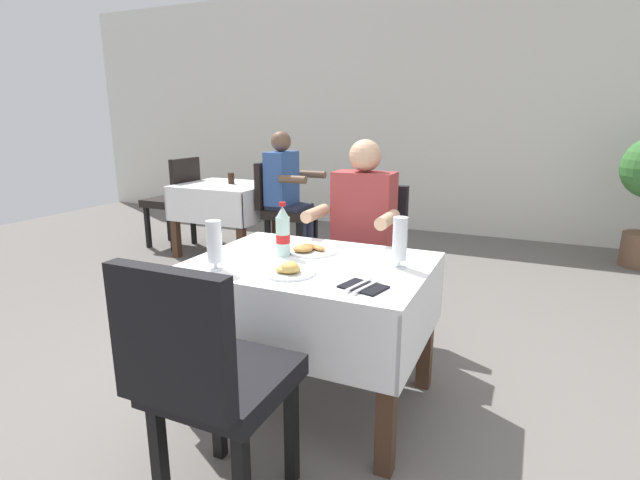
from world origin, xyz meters
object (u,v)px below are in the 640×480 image
(plate_near_camera, at_px, (289,270))
(background_dining_table, at_px, (226,202))
(chair_far_diner_seat, at_px, (366,254))
(background_patron, at_px, (287,190))
(plate_far_diner, at_px, (310,250))
(main_dining_table, at_px, (311,296))
(background_table_tumbler, at_px, (231,178))
(chair_near_camera_side, at_px, (208,375))
(background_chair_left, at_px, (175,197))
(beer_glass_left, at_px, (214,245))
(napkin_cutlery_set, at_px, (363,287))
(background_chair_right, at_px, (283,206))
(beer_glass_middle, at_px, (400,242))
(cola_bottle_primary, at_px, (283,233))

(plate_near_camera, relative_size, background_dining_table, 0.26)
(chair_far_diner_seat, xyz_separation_m, plate_near_camera, (-0.00, -1.02, 0.19))
(background_dining_table, distance_m, background_patron, 0.73)
(plate_far_diner, bearing_deg, main_dining_table, -62.42)
(background_patron, height_order, background_table_tumbler, background_patron)
(plate_far_diner, relative_size, background_table_tumbler, 2.23)
(chair_near_camera_side, xyz_separation_m, background_chair_left, (-2.61, 2.88, 0.00))
(background_dining_table, xyz_separation_m, background_table_tumbler, (0.04, 0.05, 0.24))
(beer_glass_left, distance_m, napkin_cutlery_set, 0.69)
(plate_near_camera, relative_size, background_chair_right, 0.24)
(main_dining_table, height_order, beer_glass_left, beer_glass_left)
(plate_far_diner, distance_m, background_chair_right, 2.30)
(main_dining_table, height_order, background_chair_left, background_chair_left)
(beer_glass_left, distance_m, background_patron, 2.54)
(napkin_cutlery_set, distance_m, background_table_tumbler, 3.27)
(background_chair_left, relative_size, background_table_tumbler, 8.82)
(chair_near_camera_side, xyz_separation_m, beer_glass_middle, (0.40, 0.88, 0.29))
(background_chair_right, bearing_deg, chair_far_diner_seat, -44.76)
(main_dining_table, relative_size, beer_glass_middle, 4.72)
(cola_bottle_primary, bearing_deg, background_dining_table, 131.01)
(beer_glass_left, relative_size, beer_glass_middle, 0.96)
(napkin_cutlery_set, bearing_deg, chair_near_camera_side, -121.50)
(main_dining_table, height_order, chair_near_camera_side, chair_near_camera_side)
(chair_near_camera_side, relative_size, beer_glass_middle, 4.19)
(chair_near_camera_side, xyz_separation_m, background_table_tumbler, (-1.91, 2.93, 0.23))
(background_dining_table, xyz_separation_m, background_chair_right, (0.66, 0.00, 0.01))
(beer_glass_left, bearing_deg, plate_near_camera, 12.79)
(beer_glass_left, xyz_separation_m, background_chair_right, (-0.96, 2.37, -0.28))
(main_dining_table, distance_m, plate_near_camera, 0.29)
(beer_glass_middle, bearing_deg, chair_far_diner_seat, 118.83)
(plate_far_diner, bearing_deg, chair_near_camera_side, -85.70)
(chair_far_diner_seat, height_order, background_chair_right, same)
(beer_glass_left, relative_size, background_chair_left, 0.23)
(cola_bottle_primary, bearing_deg, background_patron, 117.63)
(chair_far_diner_seat, distance_m, plate_near_camera, 1.04)
(background_dining_table, bearing_deg, plate_far_diner, -46.01)
(main_dining_table, xyz_separation_m, background_table_tumbler, (-1.91, 2.13, 0.23))
(napkin_cutlery_set, height_order, background_chair_right, background_chair_right)
(chair_near_camera_side, distance_m, background_chair_left, 3.89)
(background_chair_left, distance_m, background_table_tumbler, 0.74)
(plate_far_diner, bearing_deg, background_patron, 120.99)
(background_chair_right, bearing_deg, plate_far_diner, -57.97)
(main_dining_table, relative_size, background_chair_right, 1.13)
(beer_glass_middle, bearing_deg, main_dining_table, -169.36)
(chair_near_camera_side, bearing_deg, chair_far_diner_seat, 90.00)
(background_patron, relative_size, background_table_tumbler, 11.45)
(beer_glass_left, distance_m, background_chair_left, 3.30)
(chair_far_diner_seat, xyz_separation_m, background_dining_table, (-1.95, 1.28, -0.01))
(plate_near_camera, height_order, napkin_cutlery_set, plate_near_camera)
(napkin_cutlery_set, bearing_deg, background_dining_table, 134.61)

